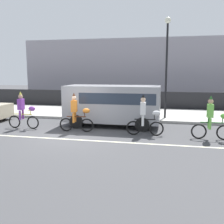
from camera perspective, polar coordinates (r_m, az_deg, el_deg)
The scene contains 11 objects.
ground_plane at distance 12.11m, azimuth -9.22°, elevation -5.27°, with size 80.00×80.00×0.00m, color #424244.
road_centre_line at distance 11.66m, azimuth -10.12°, elevation -5.83°, with size 36.00×0.14×0.01m, color beige.
sidewalk_curb at distance 18.18m, azimuth -1.77°, elevation -0.20°, with size 60.00×5.00×0.15m, color #ADAAA3.
fence_line at distance 20.90m, azimuth 0.14°, elevation 2.72°, with size 40.00×0.08×1.40m, color black.
building_backdrop at distance 28.93m, azimuth 11.58°, elevation 8.83°, with size 28.00×8.00×6.03m, color #99939E.
parade_cyclist_purple at distance 14.19m, azimuth -18.74°, elevation -0.09°, with size 1.72×0.50×1.92m.
parade_cyclist_orange at distance 12.84m, azimuth -7.73°, elevation -0.60°, with size 1.72×0.50×1.92m.
parade_cyclist_zebra at distance 12.07m, azimuth 7.28°, elevation -1.19°, with size 1.72×0.50×1.92m.
parade_cyclist_lime at distance 12.05m, azimuth 21.03°, elevation -1.73°, with size 1.72×0.50×1.92m.
parked_van_grey at distance 14.01m, azimuth 0.43°, elevation 2.08°, with size 5.00×2.22×2.18m.
street_lamp_post at distance 15.99m, azimuth 11.85°, elevation 12.45°, with size 0.36×0.36×5.86m.
Camera 1 is at (4.34, -10.92, 2.93)m, focal length 42.00 mm.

